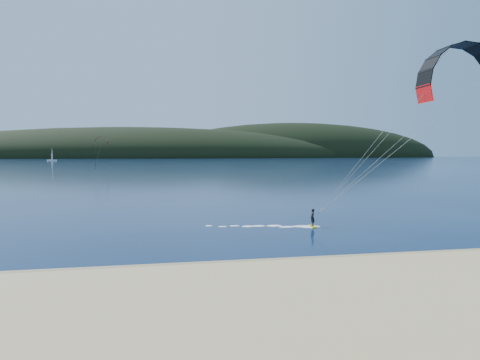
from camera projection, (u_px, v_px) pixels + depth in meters
name	position (u px, v px, depth m)	size (l,w,h in m)	color
ground	(188.00, 296.00, 19.27)	(1800.00, 1800.00, 0.00)	#071838
wet_sand	(184.00, 269.00, 23.69)	(220.00, 2.50, 0.10)	olive
headland	(171.00, 158.00, 751.48)	(1200.00, 310.00, 140.00)	black
kitesurfer_near	(451.00, 93.00, 32.82)	(24.92, 9.06, 16.65)	yellow
kitesurfer_far	(101.00, 143.00, 208.11)	(7.99, 5.42, 15.36)	yellow
sailboat	(52.00, 160.00, 384.66)	(9.15, 5.65, 12.73)	white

